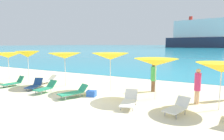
# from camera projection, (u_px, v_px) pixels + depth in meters

# --- Properties ---
(ground_plane) EXTENTS (50.00, 100.00, 0.30)m
(ground_plane) POSITION_uv_depth(u_px,v_px,m) (145.00, 76.00, 18.74)
(ground_plane) COLOR beige
(ocean_water) EXTENTS (650.00, 440.00, 0.02)m
(ocean_water) POSITION_uv_depth(u_px,v_px,m) (211.00, 47.00, 209.31)
(ocean_water) COLOR teal
(ocean_water) RESTS_ON ground_plane
(umbrella_0) EXTENTS (2.38, 2.38, 2.20)m
(umbrella_0) POSITION_uv_depth(u_px,v_px,m) (8.00, 55.00, 16.21)
(umbrella_0) COLOR silver
(umbrella_0) RESTS_ON ground_plane
(umbrella_1) EXTENTS (1.82, 1.82, 2.39)m
(umbrella_1) POSITION_uv_depth(u_px,v_px,m) (28.00, 54.00, 14.51)
(umbrella_1) COLOR silver
(umbrella_1) RESTS_ON ground_plane
(umbrella_2) EXTENTS (2.40, 2.40, 2.30)m
(umbrella_2) POSITION_uv_depth(u_px,v_px,m) (65.00, 56.00, 13.46)
(umbrella_2) COLOR silver
(umbrella_2) RESTS_ON ground_plane
(umbrella_3) EXTENTS (2.48, 2.48, 2.37)m
(umbrella_3) POSITION_uv_depth(u_px,v_px,m) (110.00, 56.00, 11.92)
(umbrella_3) COLOR silver
(umbrella_3) RESTS_ON ground_plane
(umbrella_4) EXTENTS (2.39, 2.39, 2.16)m
(umbrella_4) POSITION_uv_depth(u_px,v_px,m) (156.00, 62.00, 10.22)
(umbrella_4) COLOR silver
(umbrella_4) RESTS_ON ground_plane
(umbrella_5) EXTENTS (2.25, 2.25, 2.11)m
(umbrella_5) POSITION_uv_depth(u_px,v_px,m) (222.00, 68.00, 8.49)
(umbrella_5) COLOR silver
(umbrella_5) RESTS_ON ground_plane
(lounge_chair_0) EXTENTS (1.14, 1.74, 0.65)m
(lounge_chair_0) POSITION_uv_depth(u_px,v_px,m) (74.00, 92.00, 10.74)
(lounge_chair_0) COLOR #268C66
(lounge_chair_0) RESTS_ON ground_plane
(lounge_chair_1) EXTENTS (0.97, 1.50, 0.66)m
(lounge_chair_1) POSITION_uv_depth(u_px,v_px,m) (177.00, 107.00, 8.13)
(lounge_chair_1) COLOR white
(lounge_chair_1) RESTS_ON ground_plane
(lounge_chair_2) EXTENTS (0.74, 1.53, 0.64)m
(lounge_chair_2) POSITION_uv_depth(u_px,v_px,m) (14.00, 82.00, 13.65)
(lounge_chair_2) COLOR #268C66
(lounge_chair_2) RESTS_ON ground_plane
(lounge_chair_3) EXTENTS (0.78, 1.59, 0.56)m
(lounge_chair_3) POSITION_uv_depth(u_px,v_px,m) (47.00, 80.00, 14.57)
(lounge_chair_3) COLOR white
(lounge_chair_3) RESTS_ON ground_plane
(lounge_chair_5) EXTENTS (1.01, 1.51, 0.64)m
(lounge_chair_5) POSITION_uv_depth(u_px,v_px,m) (35.00, 85.00, 12.77)
(lounge_chair_5) COLOR #1E478C
(lounge_chair_5) RESTS_ON ground_plane
(lounge_chair_7) EXTENTS (0.66, 1.45, 0.68)m
(lounge_chair_7) POSITION_uv_depth(u_px,v_px,m) (46.00, 87.00, 11.78)
(lounge_chair_7) COLOR #268C66
(lounge_chair_7) RESTS_ON ground_plane
(lounge_chair_8) EXTENTS (1.00, 1.76, 0.67)m
(lounge_chair_8) POSITION_uv_depth(u_px,v_px,m) (129.00, 100.00, 9.22)
(lounge_chair_8) COLOR white
(lounge_chair_8) RESTS_ON ground_plane
(beachgoer_0) EXTENTS (0.30, 0.30, 1.73)m
(beachgoer_0) POSITION_uv_depth(u_px,v_px,m) (198.00, 85.00, 9.51)
(beachgoer_0) COLOR #DBAA84
(beachgoer_0) RESTS_ON ground_plane
(beachgoer_2) EXTENTS (0.34, 0.34, 1.75)m
(beachgoer_2) POSITION_uv_depth(u_px,v_px,m) (153.00, 77.00, 12.00)
(beachgoer_2) COLOR brown
(beachgoer_2) RESTS_ON ground_plane
(cooler_box) EXTENTS (0.56, 0.45, 0.34)m
(cooler_box) POSITION_uv_depth(u_px,v_px,m) (92.00, 93.00, 10.95)
(cooler_box) COLOR blue
(cooler_box) RESTS_ON ground_plane
(cruise_ship) EXTENTS (51.13, 17.96, 24.75)m
(cruise_ship) POSITION_uv_depth(u_px,v_px,m) (198.00, 35.00, 155.77)
(cruise_ship) COLOR #262D47
(cruise_ship) RESTS_ON ocean_water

